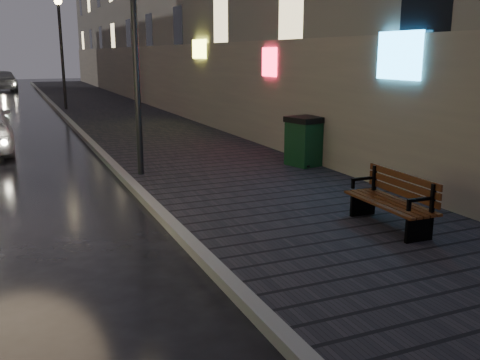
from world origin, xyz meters
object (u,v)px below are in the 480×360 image
Objects in this scene: lamp_near at (134,22)px; car_far at (2,80)px; bench at (393,200)px; trash_bin at (305,141)px; lamp_far at (61,39)px.

lamp_near is 34.00m from car_far.
bench is (2.78, -5.36, -2.90)m from lamp_near.
trash_bin is at bearing 77.54° from bench.
car_far is at bearing 87.33° from trash_bin.
lamp_near is at bearing 157.40° from trash_bin.
lamp_near reaches higher than trash_bin.
trash_bin is (3.95, -16.61, -2.73)m from lamp_far.
trash_bin is at bearing -76.62° from lamp_far.
lamp_far reaches higher than trash_bin.
lamp_near is at bearing 90.13° from car_far.
lamp_near is 4.84m from trash_bin.
bench is (2.78, -21.36, -2.90)m from lamp_far.
lamp_far is at bearing 94.41° from car_far.
trash_bin is at bearing 96.49° from car_far.
lamp_near is 1.00× the size of lamp_far.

